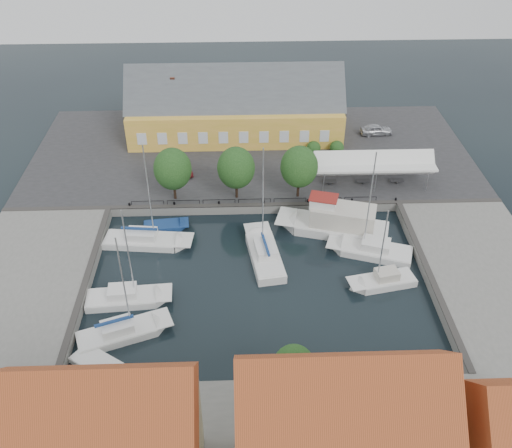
{
  "coord_description": "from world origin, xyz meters",
  "views": [
    {
      "loc": [
        -1.67,
        -42.72,
        36.67
      ],
      "look_at": [
        0.0,
        6.0,
        1.5
      ],
      "focal_mm": 40.0,
      "sensor_mm": 36.0,
      "label": 1
    }
  ],
  "objects_px": {
    "east_boat_b": "(383,282)",
    "west_boat_c": "(127,299)",
    "car_red": "(183,168)",
    "launch_sw": "(101,366)",
    "trawler": "(337,224)",
    "west_boat_d": "(123,333)",
    "launch_nw": "(165,227)",
    "center_sailboat": "(264,255)",
    "tent_canopy": "(374,164)",
    "east_boat_a": "(371,251)",
    "west_boat_a": "(146,242)",
    "car_silver": "(376,130)",
    "warehouse": "(231,109)"
  },
  "relations": [
    {
      "from": "car_red",
      "to": "west_boat_c",
      "type": "height_order",
      "value": "west_boat_c"
    },
    {
      "from": "car_red",
      "to": "east_boat_b",
      "type": "bearing_deg",
      "value": -67.13
    },
    {
      "from": "tent_canopy",
      "to": "car_red",
      "type": "distance_m",
      "value": 22.85
    },
    {
      "from": "warehouse",
      "to": "car_red",
      "type": "xyz_separation_m",
      "value": [
        -5.92,
        -10.56,
        -2.78
      ]
    },
    {
      "from": "west_boat_d",
      "to": "launch_sw",
      "type": "height_order",
      "value": "west_boat_d"
    },
    {
      "from": "trawler",
      "to": "launch_sw",
      "type": "relative_size",
      "value": 2.21
    },
    {
      "from": "east_boat_a",
      "to": "west_boat_a",
      "type": "distance_m",
      "value": 23.4
    },
    {
      "from": "center_sailboat",
      "to": "east_boat_b",
      "type": "xyz_separation_m",
      "value": [
        11.17,
        -4.45,
        -0.1
      ]
    },
    {
      "from": "tent_canopy",
      "to": "east_boat_b",
      "type": "xyz_separation_m",
      "value": [
        -2.12,
        -16.74,
        -3.42
      ]
    },
    {
      "from": "west_boat_c",
      "to": "launch_nw",
      "type": "relative_size",
      "value": 2.12
    },
    {
      "from": "launch_sw",
      "to": "car_silver",
      "type": "bearing_deg",
      "value": 51.74
    },
    {
      "from": "car_red",
      "to": "west_boat_c",
      "type": "distance_m",
      "value": 21.9
    },
    {
      "from": "car_red",
      "to": "trawler",
      "type": "relative_size",
      "value": 0.31
    },
    {
      "from": "center_sailboat",
      "to": "launch_sw",
      "type": "distance_m",
      "value": 19.56
    },
    {
      "from": "center_sailboat",
      "to": "launch_nw",
      "type": "xyz_separation_m",
      "value": [
        -10.54,
        5.55,
        -0.27
      ]
    },
    {
      "from": "east_boat_a",
      "to": "warehouse",
      "type": "bearing_deg",
      "value": 119.03
    },
    {
      "from": "east_boat_b",
      "to": "west_boat_c",
      "type": "height_order",
      "value": "west_boat_c"
    },
    {
      "from": "trawler",
      "to": "west_boat_a",
      "type": "xyz_separation_m",
      "value": [
        -20.21,
        -1.48,
        -0.75
      ]
    },
    {
      "from": "car_red",
      "to": "car_silver",
      "type": "bearing_deg",
      "value": -2.72
    },
    {
      "from": "car_red",
      "to": "west_boat_d",
      "type": "distance_m",
      "value": 26.11
    },
    {
      "from": "tent_canopy",
      "to": "launch_sw",
      "type": "relative_size",
      "value": 2.48
    },
    {
      "from": "east_boat_a",
      "to": "trawler",
      "type": "bearing_deg",
      "value": 128.57
    },
    {
      "from": "car_silver",
      "to": "east_boat_b",
      "type": "distance_m",
      "value": 29.83
    },
    {
      "from": "trawler",
      "to": "car_silver",
      "type": "bearing_deg",
      "value": 67.75
    },
    {
      "from": "warehouse",
      "to": "center_sailboat",
      "type": "relative_size",
      "value": 2.25
    },
    {
      "from": "west_boat_a",
      "to": "car_red",
      "type": "bearing_deg",
      "value": 76.74
    },
    {
      "from": "trawler",
      "to": "east_boat_a",
      "type": "bearing_deg",
      "value": -51.43
    },
    {
      "from": "tent_canopy",
      "to": "east_boat_b",
      "type": "relative_size",
      "value": 1.51
    },
    {
      "from": "car_red",
      "to": "east_boat_a",
      "type": "bearing_deg",
      "value": -59.63
    },
    {
      "from": "tent_canopy",
      "to": "car_red",
      "type": "height_order",
      "value": "tent_canopy"
    },
    {
      "from": "tent_canopy",
      "to": "trawler",
      "type": "xyz_separation_m",
      "value": [
        -5.34,
        -8.1,
        -2.67
      ]
    },
    {
      "from": "east_boat_a",
      "to": "car_red",
      "type": "bearing_deg",
      "value": 143.01
    },
    {
      "from": "warehouse",
      "to": "tent_canopy",
      "type": "distance_m",
      "value": 21.63
    },
    {
      "from": "launch_nw",
      "to": "center_sailboat",
      "type": "bearing_deg",
      "value": -27.74
    },
    {
      "from": "launch_nw",
      "to": "launch_sw",
      "type": "bearing_deg",
      "value": -100.17
    },
    {
      "from": "tent_canopy",
      "to": "west_boat_d",
      "type": "height_order",
      "value": "west_boat_d"
    },
    {
      "from": "trawler",
      "to": "west_boat_d",
      "type": "height_order",
      "value": "west_boat_d"
    },
    {
      "from": "west_boat_d",
      "to": "launch_nw",
      "type": "xyz_separation_m",
      "value": [
        2.18,
        15.8,
        -0.18
      ]
    },
    {
      "from": "west_boat_a",
      "to": "car_silver",
      "type": "bearing_deg",
      "value": 37.71
    },
    {
      "from": "center_sailboat",
      "to": "east_boat_a",
      "type": "height_order",
      "value": "center_sailboat"
    },
    {
      "from": "car_red",
      "to": "trawler",
      "type": "bearing_deg",
      "value": -56.21
    },
    {
      "from": "center_sailboat",
      "to": "west_boat_d",
      "type": "bearing_deg",
      "value": -141.13
    },
    {
      "from": "center_sailboat",
      "to": "car_red",
      "type": "bearing_deg",
      "value": 120.64
    },
    {
      "from": "east_boat_b",
      "to": "west_boat_d",
      "type": "xyz_separation_m",
      "value": [
        -23.89,
        -5.8,
        0.01
      ]
    },
    {
      "from": "east_boat_b",
      "to": "launch_nw",
      "type": "relative_size",
      "value": 1.83
    },
    {
      "from": "tent_canopy",
      "to": "car_silver",
      "type": "height_order",
      "value": "tent_canopy"
    },
    {
      "from": "center_sailboat",
      "to": "west_boat_c",
      "type": "distance_m",
      "value": 14.27
    },
    {
      "from": "west_boat_d",
      "to": "trawler",
      "type": "bearing_deg",
      "value": 34.94
    },
    {
      "from": "car_red",
      "to": "launch_sw",
      "type": "relative_size",
      "value": 0.69
    },
    {
      "from": "launch_sw",
      "to": "launch_nw",
      "type": "bearing_deg",
      "value": 79.83
    }
  ]
}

